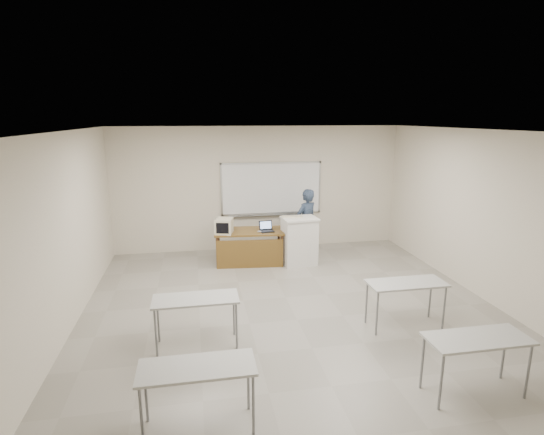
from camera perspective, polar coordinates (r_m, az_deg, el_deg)
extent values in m
cube|color=gray|center=(7.09, 3.39, -13.58)|extent=(7.00, 8.00, 0.01)
cube|color=white|center=(10.41, -0.08, 3.95)|extent=(2.40, 0.03, 1.20)
cube|color=#B7BABC|center=(10.32, -0.08, 7.34)|extent=(2.48, 0.04, 0.04)
cube|color=#B7BABC|center=(10.52, -0.07, 0.61)|extent=(2.48, 0.04, 0.04)
cube|color=#B7BABC|center=(10.26, -6.81, 3.71)|extent=(0.04, 0.04, 1.28)
cube|color=#B7BABC|center=(10.69, 6.39, 4.11)|extent=(0.04, 0.04, 1.28)
cube|color=#B7BABC|center=(10.49, -0.03, 0.34)|extent=(2.16, 0.07, 0.02)
cube|color=#ACADA7|center=(6.16, -10.23, -10.73)|extent=(1.20, 0.50, 0.03)
cylinder|color=slate|center=(6.17, -15.36, -14.75)|extent=(0.03, 0.03, 0.70)
cylinder|color=slate|center=(6.16, -4.79, -14.33)|extent=(0.03, 0.03, 0.70)
cylinder|color=slate|center=(6.52, -15.07, -13.11)|extent=(0.03, 0.03, 0.70)
cylinder|color=slate|center=(6.51, -5.15, -12.71)|extent=(0.03, 0.03, 0.70)
cube|color=#ACADA7|center=(6.91, 17.64, -8.42)|extent=(1.20, 0.50, 0.03)
cylinder|color=slate|center=(6.66, 13.94, -12.45)|extent=(0.03, 0.03, 0.70)
cylinder|color=slate|center=(7.16, 22.15, -11.19)|extent=(0.03, 0.03, 0.70)
cylinder|color=slate|center=(6.99, 12.58, -11.09)|extent=(0.03, 0.03, 0.70)
cylinder|color=slate|center=(7.47, 20.51, -10.01)|extent=(0.03, 0.03, 0.70)
cube|color=#ACADA7|center=(4.66, -10.06, -19.24)|extent=(1.20, 0.50, 0.03)
cylinder|color=slate|center=(4.74, -17.14, -24.40)|extent=(0.03, 0.03, 0.70)
cylinder|color=slate|center=(4.73, -2.53, -23.86)|extent=(0.03, 0.03, 0.70)
cylinder|color=slate|center=(5.06, -16.61, -21.64)|extent=(0.03, 0.03, 0.70)
cylinder|color=slate|center=(5.05, -3.20, -21.14)|extent=(0.03, 0.03, 0.70)
cube|color=#ACADA7|center=(5.62, 25.94, -14.44)|extent=(1.20, 0.50, 0.03)
cylinder|color=slate|center=(5.37, 21.80, -19.86)|extent=(0.03, 0.03, 0.70)
cylinder|color=slate|center=(5.98, 31.20, -17.30)|extent=(0.03, 0.03, 0.70)
cylinder|color=slate|center=(5.65, 19.57, -17.85)|extent=(0.03, 0.03, 0.70)
cylinder|color=slate|center=(6.23, 28.72, -15.69)|extent=(0.03, 0.03, 0.70)
cube|color=brown|center=(9.43, -3.10, -1.87)|extent=(1.52, 0.76, 0.04)
cube|color=brown|center=(9.21, -2.78, -4.93)|extent=(1.44, 0.03, 0.63)
cylinder|color=#492D19|center=(9.18, -7.15, -4.84)|extent=(0.06, 0.06, 0.71)
cylinder|color=#492D19|center=(9.35, 1.45, -4.39)|extent=(0.06, 0.06, 0.71)
cylinder|color=#492D19|center=(9.79, -7.38, -3.69)|extent=(0.06, 0.06, 0.71)
cylinder|color=#492D19|center=(9.95, 0.69, -3.29)|extent=(0.06, 0.06, 0.71)
cube|color=silver|center=(9.41, 3.69, -3.30)|extent=(0.71, 0.51, 1.02)
cube|color=silver|center=(9.27, 3.74, -0.16)|extent=(0.75, 0.55, 0.04)
cube|color=beige|center=(9.24, -6.41, -1.10)|extent=(0.34, 0.36, 0.32)
cube|color=beige|center=(9.05, -6.32, -1.41)|extent=(0.36, 0.04, 0.34)
cube|color=black|center=(9.03, -6.31, -1.44)|extent=(0.27, 0.01, 0.23)
cube|color=black|center=(9.31, -0.65, -1.87)|extent=(0.29, 0.21, 0.02)
cube|color=black|center=(9.30, -0.64, -1.81)|extent=(0.24, 0.12, 0.01)
cube|color=black|center=(9.41, -0.79, -1.02)|extent=(0.29, 0.06, 0.20)
cube|color=#8DAEE6|center=(9.40, -0.78, -1.02)|extent=(0.25, 0.05, 0.16)
ellipsoid|color=#919397|center=(9.26, -1.71, -1.89)|extent=(0.10, 0.07, 0.04)
cube|color=beige|center=(9.31, 2.73, 0.12)|extent=(0.47, 0.22, 0.03)
imported|color=black|center=(9.88, 4.62, -0.75)|extent=(0.70, 0.63, 1.60)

